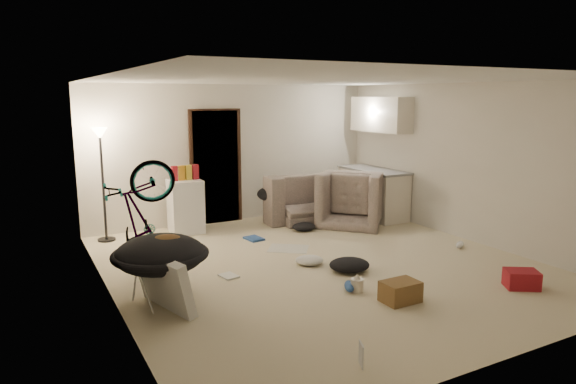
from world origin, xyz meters
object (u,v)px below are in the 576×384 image
armchair (354,203)px  saucer_chair (161,263)px  bicycle (143,250)px  drink_case_a (400,292)px  tv_box (164,282)px  drink_case_b (522,279)px  juicer (357,284)px  sofa (316,200)px  mini_fridge (186,206)px  kitchen_counter (373,194)px  floor_lamp (101,160)px

armchair → saucer_chair: size_ratio=1.03×
bicycle → drink_case_a: size_ratio=3.77×
tv_box → drink_case_b: 4.22m
juicer → sofa: bearing=65.7°
mini_fridge → drink_case_a: (1.20, -4.09, -0.33)m
armchair → mini_fridge: bearing=31.6°
mini_fridge → kitchen_counter: bearing=-6.1°
armchair → mini_fridge: (-2.91, 0.82, 0.09)m
kitchen_counter → mini_fridge: 3.58m
juicer → saucer_chair: bearing=159.3°
floor_lamp → tv_box: bearing=-88.2°
armchair → mini_fridge: 3.02m
juicer → armchair: bearing=55.0°
bicycle → drink_case_b: (3.97, -2.39, -0.30)m
kitchen_counter → sofa: size_ratio=0.67×
armchair → juicer: size_ratio=4.99×
sofa → armchair: armchair is taller
saucer_chair → mini_fridge: bearing=67.6°
sofa → drink_case_a: bearing=75.0°
bicycle → juicer: bicycle is taller
bicycle → sofa: bearing=-55.4°
tv_box → juicer: tv_box is taller
floor_lamp → drink_case_b: size_ratio=4.81×
tv_box → kitchen_counter: bearing=11.5°
drink_case_b → juicer: juicer is taller
kitchen_counter → floor_lamp: bearing=172.3°
armchair → bicycle: bicycle is taller
sofa → bicycle: bearing=31.4°
floor_lamp → juicer: 4.51m
bicycle → armchair: bearing=-66.3°
bicycle → drink_case_b: 4.64m
drink_case_a → bicycle: bearing=139.5°
drink_case_b → mini_fridge: bearing=154.0°
sofa → saucer_chair: bearing=39.7°
floor_lamp → bicycle: size_ratio=1.15×
kitchen_counter → drink_case_a: bearing=-123.4°
bicycle → tv_box: (0.00, -0.96, -0.11)m
bicycle → juicer: (2.15, -1.54, -0.32)m
armchair → bicycle: (-4.10, -1.25, 0.05)m
drink_case_a → juicer: drink_case_a is taller
bicycle → drink_case_a: (2.39, -2.02, -0.29)m
drink_case_a → drink_case_b: (1.58, -0.37, -0.01)m
drink_case_a → juicer: 0.54m
mini_fridge → sofa: bearing=0.4°
tv_box → drink_case_a: size_ratio=2.22×
juicer → bicycle: bearing=144.4°
drink_case_b → juicer: bearing=-173.0°
sofa → armchair: 0.81m
sofa → drink_case_b: size_ratio=5.95×
mini_fridge → drink_case_b: bearing=-55.4°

